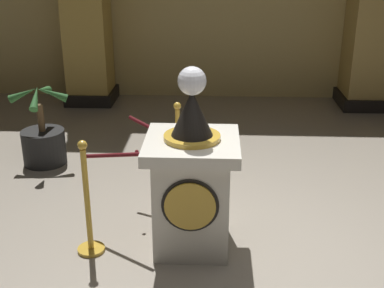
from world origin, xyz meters
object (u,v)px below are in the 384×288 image
at_px(stanchion_near, 178,160).
at_px(stanchion_far, 88,214).
at_px(pedestal_clock, 192,181).
at_px(potted_palm_left, 44,141).

xyz_separation_m(stanchion_near, stanchion_far, (-0.68, -1.23, 0.02)).
bearing_deg(stanchion_far, pedestal_clock, 8.90).
bearing_deg(stanchion_near, stanchion_far, -118.97).
height_order(pedestal_clock, stanchion_far, pedestal_clock).
distance_m(stanchion_near, potted_palm_left, 1.81).
distance_m(pedestal_clock, stanchion_far, 0.93).
distance_m(pedestal_clock, potted_palm_left, 2.59).
bearing_deg(potted_palm_left, stanchion_far, -61.82).
bearing_deg(potted_palm_left, stanchion_near, -20.98).
relative_size(stanchion_far, potted_palm_left, 1.02).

